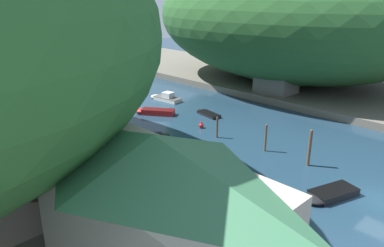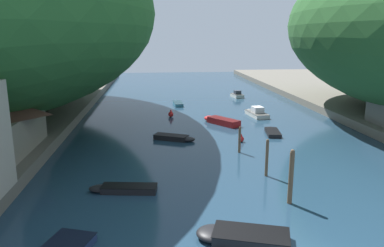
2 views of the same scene
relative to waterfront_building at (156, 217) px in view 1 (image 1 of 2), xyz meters
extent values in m
plane|color=#1E384C|center=(18.96, 25.85, -5.39)|extent=(130.00, 130.00, 0.00)
cube|color=#666056|center=(45.91, 25.85, -4.89)|extent=(22.00, 120.00, 1.00)
ellipsoid|color=#285628|center=(47.01, 22.03, 6.29)|extent=(36.14, 50.60, 21.35)
cube|color=#B2A899|center=(0.00, 0.00, -0.98)|extent=(6.17, 12.26, 6.81)
pyramid|color=#38704C|center=(0.00, 0.00, 3.29)|extent=(6.66, 13.24, 1.75)
cube|color=gray|center=(-1.76, 13.34, -2.88)|extent=(7.39, 9.00, 3.01)
pyramid|color=brown|center=(-1.76, 13.34, -0.40)|extent=(7.98, 9.72, 1.94)
cube|color=slate|center=(38.40, 18.54, -2.55)|extent=(4.34, 5.49, 3.69)
pyramid|color=#38704C|center=(38.40, 18.54, -0.13)|extent=(4.69, 5.93, 1.14)
cube|color=black|center=(10.42, 5.95, -5.18)|extent=(3.85, 1.70, 0.44)
ellipsoid|color=black|center=(8.58, 6.20, -5.18)|extent=(2.00, 1.39, 0.44)
cube|color=black|center=(10.42, 5.95, -4.94)|extent=(3.93, 1.74, 0.03)
cube|color=silver|center=(26.64, 44.67, -5.11)|extent=(1.95, 2.96, 0.57)
ellipsoid|color=silver|center=(26.40, 46.02, -5.11)|extent=(1.63, 1.60, 0.57)
cube|color=#504E4A|center=(26.64, 44.67, -4.81)|extent=(1.99, 3.02, 0.03)
cube|color=#333842|center=(26.65, 44.58, -4.50)|extent=(1.20, 1.13, 0.66)
cube|color=silver|center=(25.85, 29.18, -5.14)|extent=(2.30, 4.48, 0.51)
ellipsoid|color=silver|center=(25.59, 31.31, -5.14)|extent=(1.96, 2.34, 0.51)
cube|color=#504E4A|center=(25.85, 29.18, -4.87)|extent=(2.35, 4.57, 0.03)
cube|color=silver|center=(25.87, 29.05, -4.48)|extent=(1.43, 1.64, 0.81)
cube|color=black|center=(7.56, -1.60, -4.94)|extent=(3.18, 4.21, 0.03)
cube|color=black|center=(25.01, 19.86, -5.21)|extent=(1.88, 3.57, 0.36)
ellipsoid|color=black|center=(25.28, 21.54, -5.21)|extent=(1.55, 1.88, 0.36)
cube|color=black|center=(25.01, 19.86, -5.02)|extent=(1.92, 3.64, 0.03)
cube|color=black|center=(13.92, 18.86, -5.15)|extent=(3.66, 2.64, 0.48)
ellipsoid|color=black|center=(15.47, 18.12, -5.15)|extent=(2.08, 1.84, 0.48)
cube|color=black|center=(13.92, 18.86, -4.90)|extent=(3.73, 2.69, 0.03)
cube|color=red|center=(20.55, 24.95, -5.05)|extent=(3.66, 4.37, 0.70)
ellipsoid|color=red|center=(19.33, 26.71, -5.05)|extent=(2.38, 2.57, 0.70)
cube|color=#450A0A|center=(20.55, 24.95, -4.68)|extent=(3.74, 4.46, 0.03)
cube|color=black|center=(17.08, -1.19, -5.12)|extent=(4.23, 2.96, 0.55)
ellipsoid|color=black|center=(15.25, -0.61, -5.12)|extent=(2.37, 2.29, 0.55)
cube|color=black|center=(17.08, -1.19, -4.83)|extent=(4.32, 3.02, 0.03)
cube|color=teal|center=(15.93, 38.33, -5.18)|extent=(1.44, 3.67, 0.42)
ellipsoid|color=teal|center=(15.82, 40.13, -5.18)|extent=(1.26, 1.87, 0.42)
cube|color=#132A33|center=(15.93, 38.33, -4.95)|extent=(1.46, 3.75, 0.03)
cylinder|color=brown|center=(20.72, 3.09, -3.69)|extent=(0.30, 0.30, 3.41)
sphere|color=brown|center=(20.72, 3.09, -1.92)|extent=(0.27, 0.27, 0.27)
cylinder|color=brown|center=(20.65, 7.91, -4.01)|extent=(0.23, 0.23, 2.78)
sphere|color=brown|center=(20.65, 7.91, -2.57)|extent=(0.21, 0.21, 0.21)
cylinder|color=brown|center=(19.94, 13.89, -4.25)|extent=(0.23, 0.23, 2.30)
sphere|color=brown|center=(19.94, 13.89, -3.05)|extent=(0.21, 0.21, 0.21)
sphere|color=red|center=(14.44, 29.91, -5.05)|extent=(0.69, 0.69, 0.69)
cone|color=red|center=(14.44, 29.91, -4.53)|extent=(0.35, 0.35, 0.35)
sphere|color=red|center=(20.90, 17.29, -5.10)|extent=(0.59, 0.59, 0.59)
cone|color=red|center=(20.90, 17.29, -4.66)|extent=(0.29, 0.29, 0.29)
cylinder|color=#282D3D|center=(1.85, 2.26, -3.96)|extent=(0.13, 0.13, 0.85)
cube|color=#B2231E|center=(1.82, 2.18, -3.23)|extent=(0.35, 0.43, 0.62)
sphere|color=tan|center=(1.82, 2.18, -2.81)|extent=(0.22, 0.22, 0.22)
camera|label=1|loc=(-9.42, -12.07, 10.05)|focal=35.00mm
camera|label=2|loc=(12.24, -18.27, 5.08)|focal=35.00mm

